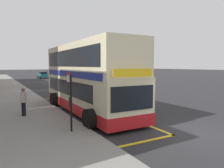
{
  "coord_description": "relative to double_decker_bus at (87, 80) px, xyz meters",
  "views": [
    {
      "loc": [
        -7.78,
        -6.27,
        3.04
      ],
      "look_at": [
        -0.62,
        6.52,
        1.76
      ],
      "focal_mm": 34.02,
      "sensor_mm": 36.0,
      "label": 1
    }
  ],
  "objects": [
    {
      "name": "double_decker_bus",
      "position": [
        0.0,
        0.0,
        0.0
      ],
      "size": [
        3.29,
        10.63,
        4.4
      ],
      "color": "beige",
      "rests_on": "ground"
    },
    {
      "name": "bus_stop_sign",
      "position": [
        -2.42,
        -3.99,
        -0.4
      ],
      "size": [
        0.09,
        0.51,
        2.57
      ],
      "color": "black",
      "rests_on": "pavement_near"
    },
    {
      "name": "bus_bay_markings",
      "position": [
        -0.02,
        0.2,
        -2.06
      ],
      "size": [
        3.04,
        13.25,
        0.01
      ],
      "color": "gold",
      "rests_on": "ground"
    },
    {
      "name": "ground_plane",
      "position": [
        2.46,
        25.35,
        -2.06
      ],
      "size": [
        260.0,
        260.0,
        0.0
      ],
      "primitive_type": "plane",
      "color": "#28282B"
    },
    {
      "name": "parked_car_teal_far",
      "position": [
        5.0,
        38.96,
        -1.26
      ],
      "size": [
        2.09,
        4.2,
        1.62
      ],
      "rotation": [
        0.0,
        0.0,
        0.04
      ],
      "color": "#196066",
      "rests_on": "ground"
    },
    {
      "name": "parked_car_navy_kerbside",
      "position": [
        7.31,
        12.03,
        -1.26
      ],
      "size": [
        2.09,
        4.2,
        1.62
      ],
      "rotation": [
        0.0,
        0.0,
        -0.04
      ],
      "color": "navy",
      "rests_on": "ground"
    },
    {
      "name": "pedestrian_waiting_near_sign",
      "position": [
        -3.88,
        0.12,
        -1.05
      ],
      "size": [
        0.34,
        0.34,
        1.62
      ],
      "color": "black",
      "rests_on": "pavement_near"
    }
  ]
}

